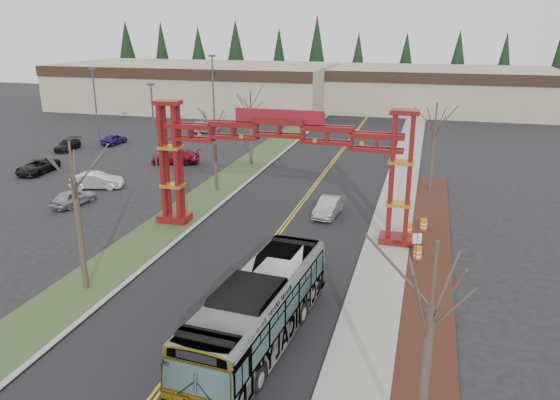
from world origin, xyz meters
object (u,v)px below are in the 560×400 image
(parked_car_near_b, at_px, (97,181))
(parked_car_mid_b, at_px, (114,139))
(parked_car_far_a, at_px, (212,127))
(retail_building_east, at_px, (435,89))
(gateway_arch, at_px, (279,149))
(bare_tree_median_far, at_px, (250,109))
(parked_car_far_c, at_px, (68,145))
(parked_car_near_c, at_px, (37,166))
(parked_car_far_b, at_px, (200,126))
(bare_tree_median_mid, at_px, (214,131))
(retail_building_west, at_px, (195,86))
(parked_car_mid_a, at_px, (175,157))
(bare_tree_median_near, at_px, (74,183))
(bare_tree_right_near, at_px, (431,308))
(transit_bus, at_px, (259,310))
(light_pole_mid, at_px, (95,99))
(street_sign, at_px, (417,244))
(bare_tree_right_far, at_px, (435,129))
(light_pole_near, at_px, (153,119))
(light_pole_far, at_px, (213,87))
(barrel_mid, at_px, (408,231))
(parked_car_near_a, at_px, (73,197))
(silver_sedan, at_px, (329,207))
(barrel_south, at_px, (418,253))
(barrel_north, at_px, (424,225))

(parked_car_near_b, xyz_separation_m, parked_car_mid_b, (-8.75, 17.01, -0.09))
(parked_car_far_a, bearing_deg, retail_building_east, 41.06)
(gateway_arch, height_order, bare_tree_median_far, gateway_arch)
(gateway_arch, height_order, parked_car_far_c, gateway_arch)
(parked_car_near_c, height_order, parked_car_far_b, parked_car_far_b)
(bare_tree_median_mid, bearing_deg, retail_building_west, 115.71)
(parked_car_mid_a, distance_m, bare_tree_median_near, 28.92)
(bare_tree_right_near, bearing_deg, bare_tree_median_mid, 123.03)
(transit_bus, relative_size, parked_car_far_a, 3.02)
(parked_car_far_c, bearing_deg, bare_tree_median_near, -62.51)
(light_pole_mid, xyz_separation_m, street_sign, (39.32, -27.91, -3.55))
(parked_car_mid_a, height_order, parked_car_far_c, parked_car_mid_a)
(gateway_arch, height_order, bare_tree_right_far, gateway_arch)
(retail_building_east, bearing_deg, light_pole_near, -120.02)
(light_pole_far, bearing_deg, light_pole_near, -83.99)
(bare_tree_right_far, height_order, light_pole_near, light_pole_near)
(barrel_mid, bearing_deg, light_pole_far, 128.76)
(parked_car_near_c, bearing_deg, parked_car_far_b, 72.40)
(retail_building_east, bearing_deg, parked_car_mid_b, -133.72)
(retail_building_east, distance_m, bare_tree_median_near, 75.20)
(retail_building_east, xyz_separation_m, barrel_mid, (-1.33, -60.69, -2.97))
(parked_car_near_c, distance_m, parked_car_far_c, 10.33)
(bare_tree_median_near, bearing_deg, parked_car_near_a, 127.56)
(silver_sedan, height_order, light_pole_near, light_pole_near)
(retail_building_west, distance_m, bare_tree_median_near, 68.64)
(silver_sedan, height_order, parked_car_mid_b, silver_sedan)
(gateway_arch, bearing_deg, parked_car_mid_a, 134.07)
(gateway_arch, xyz_separation_m, parked_car_near_b, (-18.44, 6.05, -5.25))
(barrel_south, bearing_deg, retail_building_west, 125.05)
(parked_car_near_c, relative_size, parked_car_far_c, 1.15)
(bare_tree_right_near, relative_size, light_pole_near, 0.96)
(gateway_arch, bearing_deg, light_pole_near, 139.34)
(barrel_mid, bearing_deg, barrel_south, -77.48)
(street_sign, relative_size, barrel_south, 2.52)
(parked_car_far_a, bearing_deg, gateway_arch, -63.82)
(transit_bus, xyz_separation_m, bare_tree_median_mid, (-10.82, 21.90, 3.61))
(bare_tree_right_near, height_order, barrel_north, bare_tree_right_near)
(parked_car_mid_b, relative_size, parked_car_far_b, 0.76)
(parked_car_near_a, bearing_deg, parked_car_near_c, -29.00)
(retail_building_west, height_order, barrel_mid, retail_building_west)
(silver_sedan, bearing_deg, transit_bus, -84.25)
(silver_sedan, relative_size, parked_car_far_b, 0.85)
(parked_car_near_a, relative_size, bare_tree_median_mid, 0.53)
(light_pole_mid, bearing_deg, parked_car_near_a, -61.38)
(parked_car_mid_b, xyz_separation_m, bare_tree_median_mid, (19.19, -14.81, 4.64))
(parked_car_far_c, height_order, light_pole_mid, light_pole_mid)
(parked_car_near_a, xyz_separation_m, bare_tree_median_far, (9.55, 16.55, 5.10))
(bare_tree_right_near, relative_size, barrel_south, 8.79)
(parked_car_near_b, relative_size, parked_car_mid_a, 0.89)
(bare_tree_right_near, height_order, bare_tree_right_far, bare_tree_right_near)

